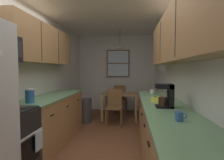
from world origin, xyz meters
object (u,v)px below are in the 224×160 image
object	(u,v)px
stove_range	(5,146)
dining_chair_near	(114,105)
dining_table	(120,97)
storage_canister	(30,96)
coffee_maker	(167,95)
trash_bin	(85,110)
dining_chair_far	(120,97)
mug_by_coffeemaker	(179,116)
mug_spare	(152,92)
fruit_bowl	(158,99)

from	to	relation	value
stove_range	dining_chair_near	size ratio (longest dim) A/B	1.22
stove_range	dining_table	bearing A→B (deg)	68.98
dining_chair_near	storage_canister	xyz separation A→B (m)	(-1.09, -1.91, 0.51)
dining_table	coffee_maker	bearing A→B (deg)	-73.02
stove_range	dining_table	size ratio (longest dim) A/B	1.14
coffee_maker	trash_bin	bearing A→B (deg)	128.34
dining_chair_far	mug_by_coffeemaker	bearing A→B (deg)	-77.79
coffee_maker	dining_chair_near	bearing A→B (deg)	114.03
trash_bin	coffee_maker	xyz separation A→B (m)	(1.69, -2.13, 0.75)
trash_bin	storage_canister	world-z (taller)	storage_canister
dining_table	mug_by_coffeemaker	size ratio (longest dim) A/B	8.39
storage_canister	dining_chair_far	bearing A→B (deg)	69.75
stove_range	mug_spare	xyz separation A→B (m)	(1.94, 1.77, 0.47)
dining_chair_near	storage_canister	size ratio (longest dim) A/B	4.28
dining_chair_near	storage_canister	bearing A→B (deg)	-119.83
fruit_bowl	mug_by_coffeemaker	bearing A→B (deg)	-87.23
stove_range	dining_table	distance (m)	3.30
dining_table	storage_canister	size ratio (longest dim) A/B	4.58
dining_chair_far	storage_canister	bearing A→B (deg)	-110.25
stove_range	storage_canister	xyz separation A→B (m)	(-0.01, 0.55, 0.53)
stove_range	mug_by_coffeemaker	xyz separation A→B (m)	(1.99, -0.16, 0.47)
dining_table	stove_range	bearing A→B (deg)	-111.02
trash_bin	fruit_bowl	distance (m)	2.47
dining_chair_far	fruit_bowl	world-z (taller)	fruit_bowl
dining_chair_far	trash_bin	world-z (taller)	dining_chair_far
mug_by_coffeemaker	mug_spare	xyz separation A→B (m)	(-0.04, 1.94, 0.00)
coffee_maker	fruit_bowl	distance (m)	0.42
dining_chair_far	coffee_maker	xyz separation A→B (m)	(0.83, -3.24, 0.56)
mug_by_coffeemaker	fruit_bowl	xyz separation A→B (m)	(-0.05, 1.02, -0.01)
stove_range	dining_chair_near	xyz separation A→B (m)	(1.09, 2.46, 0.03)
stove_range	fruit_bowl	world-z (taller)	stove_range
fruit_bowl	trash_bin	bearing A→B (deg)	133.48
stove_range	mug_by_coffeemaker	world-z (taller)	stove_range
coffee_maker	dining_chair_far	bearing A→B (deg)	104.37
dining_chair_near	coffee_maker	bearing A→B (deg)	-65.97
dining_chair_near	dining_chair_far	bearing A→B (deg)	87.01
dining_chair_far	trash_bin	size ratio (longest dim) A/B	1.44
mug_spare	storage_canister	bearing A→B (deg)	-147.91
mug_spare	fruit_bowl	xyz separation A→B (m)	(-0.01, -0.92, -0.01)
storage_canister	stove_range	bearing A→B (deg)	-89.42
coffee_maker	mug_spare	world-z (taller)	coffee_maker
storage_canister	coffee_maker	distance (m)	1.99
dining_chair_near	coffee_maker	distance (m)	2.26
storage_canister	trash_bin	bearing A→B (deg)	81.63
fruit_bowl	dining_chair_near	bearing A→B (deg)	117.90
dining_chair_near	fruit_bowl	xyz separation A→B (m)	(0.85, -1.60, 0.44)
dining_chair_near	fruit_bowl	distance (m)	1.87
stove_range	coffee_maker	bearing A→B (deg)	12.97
mug_spare	trash_bin	bearing A→B (deg)	153.70
mug_spare	fruit_bowl	distance (m)	0.92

